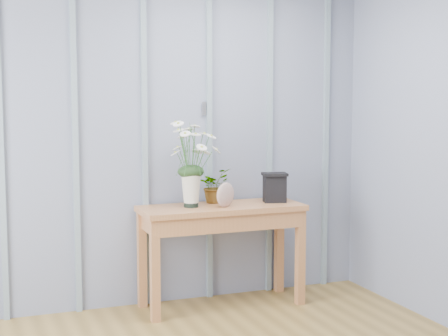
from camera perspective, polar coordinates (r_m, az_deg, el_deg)
name	(u,v)px	position (r m, az deg, el deg)	size (l,w,h in m)	color
room_shell	(160,12)	(3.70, -5.36, 12.77)	(4.00, 4.50, 2.50)	gray
sideboard	(222,221)	(5.03, -0.21, -4.42)	(1.20, 0.45, 0.75)	#A8693C
daisy_vase	(191,150)	(4.89, -2.77, 1.54)	(0.47, 0.36, 0.66)	black
spider_plant	(214,186)	(5.12, -0.84, -1.48)	(0.23, 0.20, 0.26)	#183316
felt_disc_vessel	(225,195)	(4.92, 0.12, -2.25)	(0.18, 0.05, 0.18)	#854B50
carved_box	(275,187)	(5.15, 4.23, -1.60)	(0.21, 0.18, 0.22)	black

